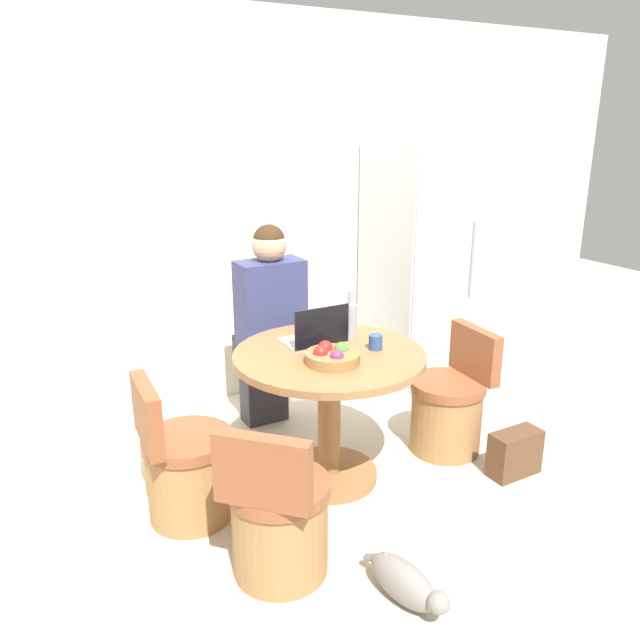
# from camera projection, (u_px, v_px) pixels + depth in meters

# --- Properties ---
(ground_plane) EXTENTS (12.00, 12.00, 0.00)m
(ground_plane) POSITION_uv_depth(u_px,v_px,m) (345.00, 484.00, 3.41)
(ground_plane) COLOR beige
(wall_back) EXTENTS (7.00, 0.06, 2.60)m
(wall_back) POSITION_uv_depth(u_px,v_px,m) (237.00, 213.00, 4.20)
(wall_back) COLOR silver
(wall_back) RESTS_ON ground_plane
(refrigerator) EXTENTS (0.64, 0.69, 1.76)m
(refrigerator) POSITION_uv_depth(u_px,v_px,m) (419.00, 265.00, 4.60)
(refrigerator) COLOR silver
(refrigerator) RESTS_ON ground_plane
(dining_table) EXTENTS (1.01, 1.01, 0.75)m
(dining_table) POSITION_uv_depth(u_px,v_px,m) (329.00, 392.00, 3.32)
(dining_table) COLOR olive
(dining_table) RESTS_ON ground_plane
(chair_right_side) EXTENTS (0.45, 0.44, 0.75)m
(chair_right_side) POSITION_uv_depth(u_px,v_px,m) (449.00, 409.00, 3.71)
(chair_right_side) COLOR #9E7042
(chair_right_side) RESTS_ON ground_plane
(chair_left_side) EXTENTS (0.44, 0.44, 0.75)m
(chair_left_side) POSITION_uv_depth(u_px,v_px,m) (186.00, 470.00, 3.07)
(chair_left_side) COLOR #9E7042
(chair_left_side) RESTS_ON ground_plane
(chair_near_left_corner) EXTENTS (0.51, 0.51, 0.75)m
(chair_near_left_corner) POSITION_uv_depth(u_px,v_px,m) (278.00, 521.00, 2.68)
(chair_near_left_corner) COLOR #9E7042
(chair_near_left_corner) RESTS_ON ground_plane
(person_seated) EXTENTS (0.40, 0.37, 1.32)m
(person_seated) POSITION_uv_depth(u_px,v_px,m) (268.00, 320.00, 3.85)
(person_seated) COLOR #2D2D38
(person_seated) RESTS_ON ground_plane
(laptop) EXTENTS (0.32, 0.23, 0.23)m
(laptop) POSITION_uv_depth(u_px,v_px,m) (315.00, 336.00, 3.35)
(laptop) COLOR #B7B7BC
(laptop) RESTS_ON dining_table
(fruit_bowl) EXTENTS (0.28, 0.28, 0.10)m
(fruit_bowl) POSITION_uv_depth(u_px,v_px,m) (332.00, 356.00, 3.10)
(fruit_bowl) COLOR olive
(fruit_bowl) RESTS_ON dining_table
(coffee_cup) EXTENTS (0.07, 0.07, 0.08)m
(coffee_cup) POSITION_uv_depth(u_px,v_px,m) (376.00, 342.00, 3.28)
(coffee_cup) COLOR #2D4C84
(coffee_cup) RESTS_ON dining_table
(bottle) EXTENTS (0.08, 0.08, 0.27)m
(bottle) POSITION_uv_depth(u_px,v_px,m) (350.00, 319.00, 3.45)
(bottle) COLOR #9999A3
(bottle) RESTS_ON dining_table
(cat) EXTENTS (0.19, 0.47, 0.18)m
(cat) POSITION_uv_depth(u_px,v_px,m) (405.00, 582.00, 2.56)
(cat) COLOR gray
(cat) RESTS_ON ground_plane
(handbag) EXTENTS (0.30, 0.14, 0.26)m
(handbag) POSITION_uv_depth(u_px,v_px,m) (515.00, 453.00, 3.47)
(handbag) COLOR brown
(handbag) RESTS_ON ground_plane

